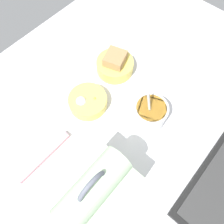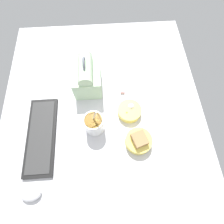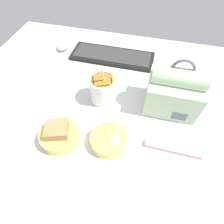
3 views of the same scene
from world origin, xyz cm
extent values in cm
cube|color=silver|center=(0.00, 0.00, 1.00)|extent=(140.00, 110.00, 2.00)
cube|color=black|center=(-9.38, 31.90, 2.90)|extent=(41.10, 14.26, 1.80)
cube|color=#333333|center=(-9.38, 31.90, 3.95)|extent=(37.81, 11.69, 0.30)
cube|color=#B7D6AD|center=(19.89, 7.33, 8.60)|extent=(19.12, 14.87, 13.20)
cylinder|color=#B7D6AD|center=(19.89, 7.33, 17.20)|extent=(18.17, 7.26, 7.26)
cube|color=slate|center=(23.23, -0.20, 5.63)|extent=(5.35, 0.30, 3.96)
torus|color=slate|center=(19.89, 7.33, 20.47)|extent=(7.69, 1.00, 7.69)
cylinder|color=white|center=(-6.46, 4.40, 7.45)|extent=(9.81, 9.81, 10.90)
cylinder|color=#C6892D|center=(-6.46, 4.40, 12.60)|extent=(8.63, 8.63, 0.60)
cylinder|color=silver|center=(-5.73, 3.91, 14.07)|extent=(0.70, 3.71, 12.33)
cylinder|color=#EFD65B|center=(-15.92, -17.05, 4.26)|extent=(13.05, 13.05, 4.53)
cube|color=#A87F51|center=(-15.92, -17.05, 6.75)|extent=(8.85, 8.43, 6.34)
cylinder|color=#EFD65B|center=(0.79, -14.38, 3.98)|extent=(12.54, 12.54, 3.95)
ellipsoid|color=white|center=(2.67, -15.32, 5.39)|extent=(3.41, 3.41, 4.01)
cone|color=#EFBC47|center=(-0.78, -12.62, 5.06)|extent=(5.67, 5.67, 3.36)
sphere|color=#4C5623|center=(1.19, -18.18, 4.14)|extent=(1.50, 1.50, 1.50)
sphere|color=#4C5623|center=(1.71, -17.45, 4.14)|extent=(1.50, 1.50, 1.50)
sphere|color=#4C5623|center=(1.78, -16.56, 4.14)|extent=(1.50, 1.50, 1.50)
ellipsoid|color=silver|center=(-36.46, 33.73, 3.78)|extent=(6.24, 8.89, 3.56)
cube|color=pink|center=(22.35, -11.98, 2.80)|extent=(18.82, 2.55, 1.60)
camera|label=1|loc=(21.67, 14.33, 66.70)|focal=35.00mm
camera|label=2|loc=(-36.88, -2.45, 89.31)|focal=28.00mm
camera|label=3|loc=(8.41, -40.66, 57.30)|focal=28.00mm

